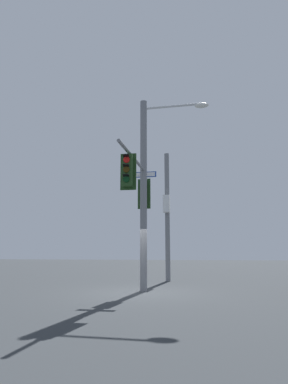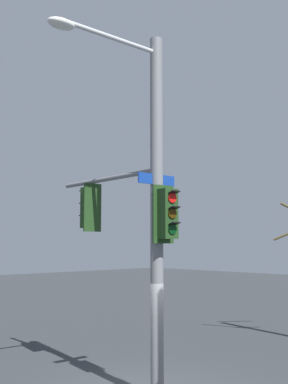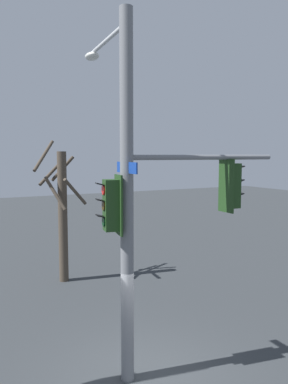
{
  "view_description": "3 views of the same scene",
  "coord_description": "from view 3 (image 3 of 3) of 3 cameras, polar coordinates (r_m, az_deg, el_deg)",
  "views": [
    {
      "loc": [
        -1.93,
        13.22,
        1.68
      ],
      "look_at": [
        -0.11,
        -0.42,
        4.09
      ],
      "focal_mm": 30.64,
      "sensor_mm": 36.0,
      "label": 1
    },
    {
      "loc": [
        -7.7,
        -7.8,
        3.38
      ],
      "look_at": [
        0.04,
        0.22,
        4.6
      ],
      "focal_mm": 44.16,
      "sensor_mm": 36.0,
      "label": 2
    },
    {
      "loc": [
        7.3,
        -3.81,
        5.1
      ],
      "look_at": [
        -0.36,
        0.22,
        4.25
      ],
      "focal_mm": 35.34,
      "sensor_mm": 36.0,
      "label": 3
    }
  ],
  "objects": [
    {
      "name": "ground_plane",
      "position": [
        9.69,
        -0.15,
        -26.18
      ],
      "size": [
        80.0,
        80.0,
        0.0
      ],
      "primitive_type": "plane",
      "color": "#323639"
    },
    {
      "name": "main_signal_pole_assembly",
      "position": [
        8.48,
        -0.24,
        0.8
      ],
      "size": [
        3.4,
        4.62,
        8.17
      ],
      "rotation": [
        0.0,
        0.0,
        1.5
      ],
      "color": "slate",
      "rests_on": "ground"
    },
    {
      "name": "bare_tree_behind_pole",
      "position": [
        15.47,
        -12.29,
        -2.78
      ],
      "size": [
        2.13,
        2.13,
        5.71
      ],
      "color": "#463B30",
      "rests_on": "ground"
    }
  ]
}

